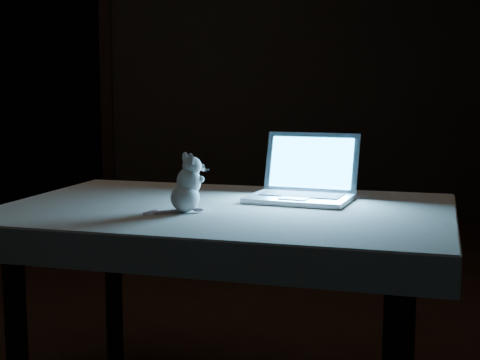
{
  "coord_description": "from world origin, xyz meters",
  "views": [
    {
      "loc": [
        -0.08,
        -2.61,
        1.03
      ],
      "look_at": [
        0.1,
        -0.47,
        0.74
      ],
      "focal_mm": 52.0,
      "sensor_mm": 36.0,
      "label": 1
    }
  ],
  "objects": [
    {
      "name": "plush_mouse",
      "position": [
        -0.07,
        -0.63,
        0.76
      ],
      "size": [
        0.17,
        0.17,
        0.17
      ],
      "primitive_type": null,
      "rotation": [
        0.0,
        0.0,
        -0.45
      ],
      "color": "silver",
      "rests_on": "tablecloth"
    },
    {
      "name": "tablecloth",
      "position": [
        -0.02,
        -0.55,
        0.63
      ],
      "size": [
        1.61,
        1.46,
        0.1
      ],
      "primitive_type": null,
      "rotation": [
        0.0,
        0.0,
        -0.55
      ],
      "color": "beige",
      "rests_on": "table"
    },
    {
      "name": "laptop",
      "position": [
        0.29,
        -0.47,
        0.78
      ],
      "size": [
        0.4,
        0.39,
        0.21
      ],
      "primitive_type": null,
      "rotation": [
        0.0,
        0.0,
        -0.45
      ],
      "color": "silver",
      "rests_on": "tablecloth"
    },
    {
      "name": "table",
      "position": [
        0.05,
        -0.54,
        0.33
      ],
      "size": [
        1.45,
        1.19,
        0.67
      ],
      "primitive_type": null,
      "rotation": [
        0.0,
        0.0,
        -0.37
      ],
      "color": "black",
      "rests_on": "floor"
    },
    {
      "name": "back_wall",
      "position": [
        0.0,
        2.5,
        1.3
      ],
      "size": [
        4.5,
        0.04,
        2.6
      ],
      "primitive_type": "cube",
      "color": "black",
      "rests_on": "ground"
    },
    {
      "name": "doorway",
      "position": [
        -1.1,
        2.5,
        1.06
      ],
      "size": [
        1.06,
        0.36,
        2.13
      ],
      "primitive_type": null,
      "color": "black",
      "rests_on": "back_wall"
    },
    {
      "name": "floor",
      "position": [
        0.0,
        0.0,
        0.0
      ],
      "size": [
        5.0,
        5.0,
        0.0
      ],
      "primitive_type": "plane",
      "color": "black",
      "rests_on": "ground"
    }
  ]
}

